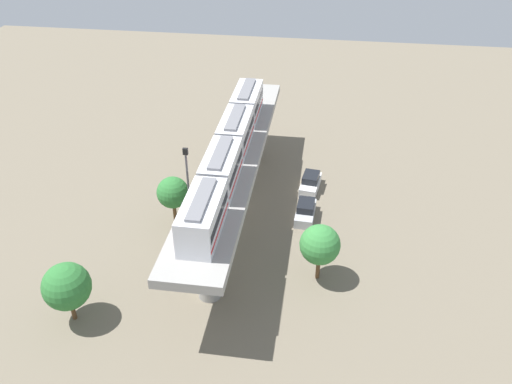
# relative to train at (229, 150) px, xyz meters

# --- Properties ---
(ground_plane) EXTENTS (120.00, 120.00, 0.00)m
(ground_plane) POSITION_rel_train_xyz_m (0.00, 1.84, -8.64)
(ground_plane) COLOR #706654
(viaduct) EXTENTS (5.20, 35.80, 7.11)m
(viaduct) POSITION_rel_train_xyz_m (0.00, 1.84, -3.05)
(viaduct) COLOR #999691
(viaduct) RESTS_ON ground
(train) EXTENTS (2.64, 27.45, 3.24)m
(train) POSITION_rel_train_xyz_m (0.00, 0.00, 0.00)
(train) COLOR silver
(train) RESTS_ON viaduct
(parked_car_white) EXTENTS (2.34, 4.40, 1.76)m
(parked_car_white) POSITION_rel_train_xyz_m (7.39, 7.96, -7.90)
(parked_car_white) COLOR white
(parked_car_white) RESTS_ON ground
(parked_car_silver) EXTENTS (2.03, 4.29, 1.76)m
(parked_car_silver) POSITION_rel_train_xyz_m (7.20, 2.51, -7.90)
(parked_car_silver) COLOR #B2B5BA
(parked_car_silver) RESTS_ON ground
(tree_near_viaduct) EXTENTS (3.47, 3.47, 5.41)m
(tree_near_viaduct) POSITION_rel_train_xyz_m (8.84, -6.29, -4.99)
(tree_near_viaduct) COLOR brown
(tree_near_viaduct) RESTS_ON ground
(tree_mid_lot) EXTENTS (3.12, 3.12, 5.25)m
(tree_mid_lot) POSITION_rel_train_xyz_m (-5.57, -0.37, -4.98)
(tree_mid_lot) COLOR brown
(tree_mid_lot) RESTS_ON ground
(tree_far_corner) EXTENTS (3.76, 3.76, 5.34)m
(tree_far_corner) POSITION_rel_train_xyz_m (-10.16, -13.87, -5.20)
(tree_far_corner) COLOR brown
(tree_far_corner) RESTS_ON ground
(signal_post) EXTENTS (0.44, 0.28, 9.71)m
(signal_post) POSITION_rel_train_xyz_m (-3.40, -2.23, -3.27)
(signal_post) COLOR #4C4C51
(signal_post) RESTS_ON ground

